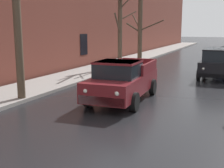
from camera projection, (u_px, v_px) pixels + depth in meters
The scene contains 9 objects.
left_sidewalk_slab at pixel (101, 68), 22.01m from camera, with size 2.91×80.00×0.15m, color gray.
brick_townhouse_facade at pixel (77, 12), 21.99m from camera, with size 0.63×80.00×8.37m.
snow_bank_near_corner_left at pixel (119, 73), 18.35m from camera, with size 3.08×0.96×0.68m.
snow_bank_mid_block_left at pixel (126, 70), 20.01m from camera, with size 1.63×1.47×0.51m.
bare_tree_second_along_sidewalk at pixel (17, 10), 11.76m from camera, with size 3.01×4.16×6.81m.
bare_tree_mid_block at pixel (120, 27), 21.63m from camera, with size 1.42×3.19×6.44m.
bare_tree_far_down_block at pixel (140, 29), 26.07m from camera, with size 3.54×2.15×5.75m.
pickup_truck_maroon_approaching_near_lane at pixel (123, 80), 12.43m from camera, with size 2.29×5.17×1.76m.
suv_black_parked_kerbside_close at pixel (219, 62), 18.05m from camera, with size 2.12×4.46×1.82m.
Camera 1 is at (3.22, -1.67, 3.07)m, focal length 47.39 mm.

